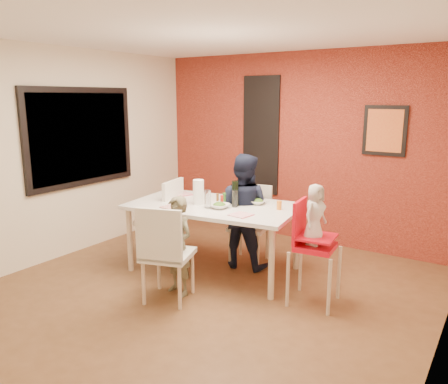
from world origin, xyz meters
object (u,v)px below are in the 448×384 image
Objects in this scene: wine_bottle at (235,193)px; high_chair at (311,242)px; chair_near at (164,250)px; child_near at (178,246)px; paper_towel_roll at (198,192)px; toddler at (315,214)px; dining_table at (214,210)px; child_far at (243,211)px; chair_left at (165,215)px; chair_far at (252,219)px.

high_chair is at bearing -12.84° from wine_bottle.
child_near is (-0.03, 0.25, -0.04)m from chair_near.
paper_towel_roll is (-0.41, -0.17, -0.00)m from wine_bottle.
child_near is at bearing 126.65° from toddler.
dining_table is 1.98× the size of high_chair.
high_chair is 0.30m from toddler.
child_far is 0.35m from wine_bottle.
chair_near is 0.73× the size of child_far.
chair_left is 1.03m from child_far.
chair_far is 0.69× the size of child_far.
paper_towel_roll is (-0.38, -0.39, 0.26)m from child_far.
chair_left is at bearing -67.77° from chair_near.
child_near is 3.65× the size of paper_towel_roll.
child_near is at bearing -101.82° from chair_near.
chair_near reaches higher than dining_table.
toddler reaches higher than wine_bottle.
dining_table is 2.06× the size of chair_near.
child_far is at bearing 92.36° from child_near.
child_far reaches higher than toddler.
paper_towel_roll reaches higher than high_chair.
child_far is at bearing 54.18° from dining_table.
toddler is at bearing -2.53° from paper_towel_roll.
chair_left is 0.98× the size of child_near.
chair_near is 1.67× the size of toddler.
dining_table is 2.02× the size of chair_left.
high_chair is at bearing -2.80° from paper_towel_roll.
chair_near is (0.09, -0.99, -0.18)m from dining_table.
toddler reaches higher than dining_table.
child_far is 2.30× the size of toddler.
high_chair is at bearing -42.89° from chair_far.
dining_table is 1.31m from high_chair.
chair_far is 1.31m from child_near.
toddler is 2.10× the size of paper_towel_roll.
child_far is 4.83× the size of paper_towel_roll.
dining_table is 1.49× the size of child_far.
child_far reaches higher than paper_towel_roll.
chair_left is (-0.75, -0.02, -0.17)m from dining_table.
chair_left is 1.08m from wine_bottle.
high_chair is 1.74× the size of toddler.
paper_towel_roll is at bearing -157.55° from wine_bottle.
dining_table is at bearing -120.42° from chair_far.
chair_near is 1.54m from toddler.
wine_bottle is at bearing -94.69° from chair_far.
dining_table is 0.77m from chair_left.
dining_table is 0.38m from child_far.
wine_bottle is 1.02× the size of paper_towel_roll.
toddler is at bearing -6.49° from dining_table.
child_far is at bearing -96.43° from chair_far.
child_near is 0.96m from wine_bottle.
child_near is 1.74× the size of toddler.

